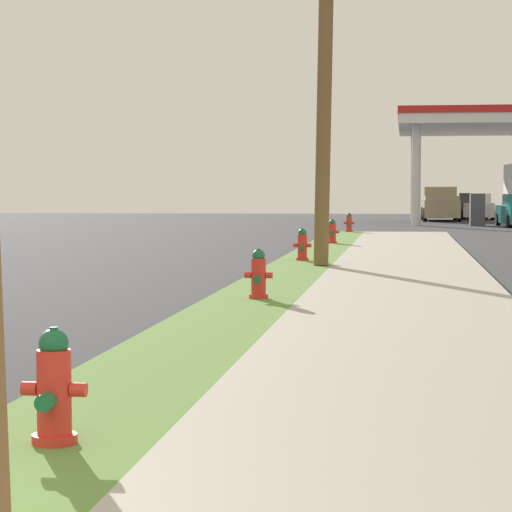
% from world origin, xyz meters
% --- Properties ---
extents(fire_hydrant_nearest, '(0.42, 0.38, 0.74)m').
position_xyz_m(fire_hydrant_nearest, '(0.76, 2.75, 0.45)').
color(fire_hydrant_nearest, red).
rests_on(fire_hydrant_nearest, grass_verge).
extents(fire_hydrant_second, '(0.42, 0.38, 0.74)m').
position_xyz_m(fire_hydrant_second, '(0.80, 12.36, 0.45)').
color(fire_hydrant_second, red).
rests_on(fire_hydrant_second, grass_verge).
extents(fire_hydrant_third, '(0.42, 0.37, 0.74)m').
position_xyz_m(fire_hydrant_third, '(0.62, 21.51, 0.45)').
color(fire_hydrant_third, red).
rests_on(fire_hydrant_third, grass_verge).
extents(fire_hydrant_fourth, '(0.42, 0.37, 0.74)m').
position_xyz_m(fire_hydrant_fourth, '(0.76, 30.03, 0.45)').
color(fire_hydrant_fourth, red).
rests_on(fire_hydrant_fourth, grass_verge).
extents(fire_hydrant_fifth, '(0.42, 0.38, 0.74)m').
position_xyz_m(fire_hydrant_fifth, '(0.80, 39.69, 0.45)').
color(fire_hydrant_fifth, red).
rests_on(fire_hydrant_fifth, grass_verge).
extents(utility_pole_midground, '(0.54, 1.38, 8.21)m').
position_xyz_m(utility_pole_midground, '(1.23, 20.03, 4.31)').
color(utility_pole_midground, brown).
rests_on(utility_pole_midground, grass_verge).
extents(car_white_by_far_pump, '(2.09, 4.57, 1.57)m').
position_xyz_m(car_white_by_far_pump, '(7.23, 64.52, 0.72)').
color(car_white_by_far_pump, white).
rests_on(car_white_by_far_pump, ground).
extents(truck_tan_at_forecourt, '(2.17, 5.42, 1.97)m').
position_xyz_m(truck_tan_at_forecourt, '(5.04, 61.19, 0.91)').
color(truck_tan_at_forecourt, tan).
rests_on(truck_tan_at_forecourt, ground).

